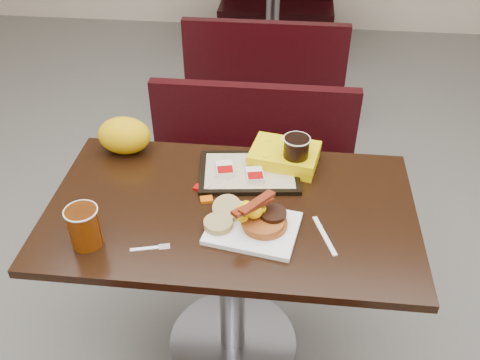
# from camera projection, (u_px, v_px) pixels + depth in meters

# --- Properties ---
(floor) EXTENTS (6.00, 7.00, 0.01)m
(floor) POSITION_uv_depth(u_px,v_px,m) (233.00, 344.00, 2.18)
(floor) COLOR slate
(floor) RESTS_ON ground
(table_near) EXTENTS (1.20, 0.70, 0.75)m
(table_near) POSITION_uv_depth(u_px,v_px,m) (232.00, 283.00, 1.95)
(table_near) COLOR black
(table_near) RESTS_ON floor
(bench_near_n) EXTENTS (1.00, 0.46, 0.72)m
(bench_near_n) POSITION_uv_depth(u_px,v_px,m) (249.00, 174.00, 2.51)
(bench_near_n) COLOR black
(bench_near_n) RESTS_ON floor
(table_far) EXTENTS (1.20, 0.70, 0.75)m
(table_far) POSITION_uv_depth(u_px,v_px,m) (272.00, 23.00, 4.00)
(table_far) COLOR black
(table_far) RESTS_ON floor
(bench_far_s) EXTENTS (1.00, 0.46, 0.72)m
(bench_far_s) POSITION_uv_depth(u_px,v_px,m) (266.00, 65.00, 3.46)
(bench_far_s) COLOR black
(bench_far_s) RESTS_ON floor
(platter) EXTENTS (0.31, 0.26, 0.02)m
(platter) POSITION_uv_depth(u_px,v_px,m) (253.00, 228.00, 1.63)
(platter) COLOR white
(platter) RESTS_ON table_near
(pancake_stack) EXTENTS (0.15, 0.15, 0.03)m
(pancake_stack) POSITION_uv_depth(u_px,v_px,m) (265.00, 222.00, 1.62)
(pancake_stack) COLOR #A7491B
(pancake_stack) RESTS_ON platter
(sausage_patty) EXTENTS (0.10, 0.10, 0.01)m
(sausage_patty) POSITION_uv_depth(u_px,v_px,m) (273.00, 213.00, 1.62)
(sausage_patty) COLOR black
(sausage_patty) RESTS_ON pancake_stack
(scrambled_eggs) EXTENTS (0.10, 0.08, 0.05)m
(scrambled_eggs) POSITION_uv_depth(u_px,v_px,m) (254.00, 212.00, 1.59)
(scrambled_eggs) COLOR #FFA705
(scrambled_eggs) RESTS_ON pancake_stack
(bacon_strips) EXTENTS (0.15, 0.16, 0.01)m
(bacon_strips) POSITION_uv_depth(u_px,v_px,m) (253.00, 205.00, 1.57)
(bacon_strips) COLOR #491405
(bacon_strips) RESTS_ON scrambled_eggs
(muffin_bottom) EXTENTS (0.11, 0.11, 0.02)m
(muffin_bottom) POSITION_uv_depth(u_px,v_px,m) (218.00, 224.00, 1.62)
(muffin_bottom) COLOR tan
(muffin_bottom) RESTS_ON platter
(muffin_top) EXTENTS (0.10, 0.10, 0.05)m
(muffin_top) POSITION_uv_depth(u_px,v_px,m) (227.00, 208.00, 1.66)
(muffin_top) COLOR tan
(muffin_top) RESTS_ON platter
(coffee_cup_near) EXTENTS (0.12, 0.12, 0.13)m
(coffee_cup_near) POSITION_uv_depth(u_px,v_px,m) (84.00, 227.00, 1.55)
(coffee_cup_near) COLOR #903E05
(coffee_cup_near) RESTS_ON table_near
(fork) EXTENTS (0.12, 0.05, 0.00)m
(fork) POSITION_uv_depth(u_px,v_px,m) (144.00, 249.00, 1.57)
(fork) COLOR white
(fork) RESTS_ON table_near
(knife) EXTENTS (0.07, 0.17, 0.00)m
(knife) POSITION_uv_depth(u_px,v_px,m) (324.00, 236.00, 1.61)
(knife) COLOR white
(knife) RESTS_ON table_near
(condiment_syrup) EXTENTS (0.05, 0.04, 0.01)m
(condiment_syrup) POSITION_uv_depth(u_px,v_px,m) (207.00, 199.00, 1.74)
(condiment_syrup) COLOR #BB4B08
(condiment_syrup) RESTS_ON table_near
(condiment_ketchup) EXTENTS (0.05, 0.04, 0.01)m
(condiment_ketchup) POSITION_uv_depth(u_px,v_px,m) (200.00, 188.00, 1.79)
(condiment_ketchup) COLOR #8C0504
(condiment_ketchup) RESTS_ON table_near
(tray) EXTENTS (0.37, 0.29, 0.02)m
(tray) POSITION_uv_depth(u_px,v_px,m) (249.00, 172.00, 1.86)
(tray) COLOR black
(tray) RESTS_ON table_near
(hashbrown_sleeve_left) EXTENTS (0.08, 0.09, 0.02)m
(hashbrown_sleeve_left) POSITION_uv_depth(u_px,v_px,m) (225.00, 169.00, 1.84)
(hashbrown_sleeve_left) COLOR silver
(hashbrown_sleeve_left) RESTS_ON tray
(hashbrown_sleeve_right) EXTENTS (0.07, 0.09, 0.02)m
(hashbrown_sleeve_right) POSITION_uv_depth(u_px,v_px,m) (255.00, 175.00, 1.81)
(hashbrown_sleeve_right) COLOR silver
(hashbrown_sleeve_right) RESTS_ON tray
(coffee_cup_far) EXTENTS (0.11, 0.11, 0.12)m
(coffee_cup_far) POSITION_uv_depth(u_px,v_px,m) (296.00, 153.00, 1.83)
(coffee_cup_far) COLOR black
(coffee_cup_far) RESTS_ON tray
(clamshell) EXTENTS (0.26, 0.22, 0.06)m
(clamshell) POSITION_uv_depth(u_px,v_px,m) (284.00, 156.00, 1.89)
(clamshell) COLOR #E7C503
(clamshell) RESTS_ON table_near
(paper_bag) EXTENTS (0.22, 0.18, 0.14)m
(paper_bag) POSITION_uv_depth(u_px,v_px,m) (124.00, 135.00, 1.94)
(paper_bag) COLOR #D49B07
(paper_bag) RESTS_ON table_near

